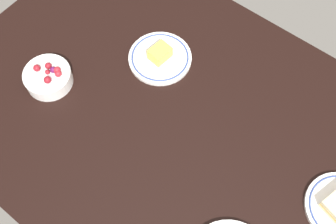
% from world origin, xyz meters
% --- Properties ---
extents(dining_table, '(1.32, 0.94, 0.04)m').
position_xyz_m(dining_table, '(0.00, 0.00, 0.02)').
color(dining_table, black).
rests_on(dining_table, ground).
extents(plate_cheese, '(0.19, 0.19, 0.05)m').
position_xyz_m(plate_cheese, '(0.14, -0.14, 0.05)').
color(plate_cheese, white).
rests_on(plate_cheese, dining_table).
extents(bowl_berries, '(0.14, 0.14, 0.07)m').
position_xyz_m(bowl_berries, '(0.34, 0.13, 0.07)').
color(bowl_berries, white).
rests_on(bowl_berries, dining_table).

